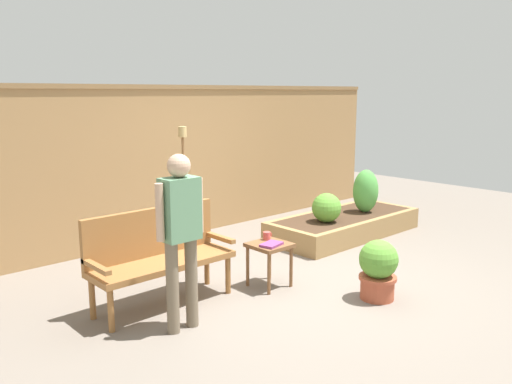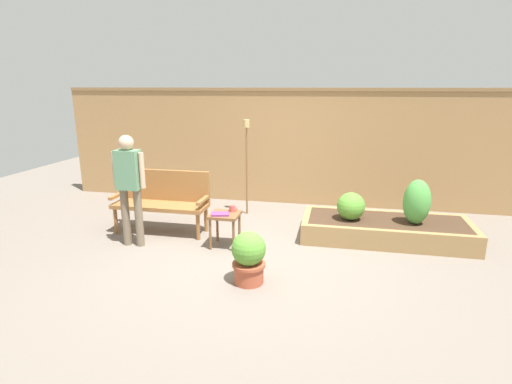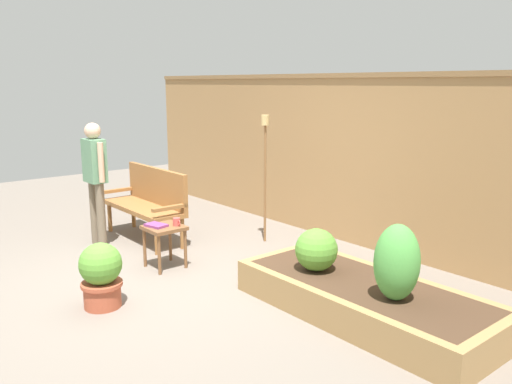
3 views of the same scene
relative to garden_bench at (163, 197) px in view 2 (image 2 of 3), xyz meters
The scene contains 12 objects.
ground_plane 1.71m from the garden_bench, 24.40° to the right, with size 14.00×14.00×0.00m, color #70665B.
fence_back 2.49m from the garden_bench, 52.67° to the left, with size 8.40×0.14×2.16m.
garden_bench is the anchor object (origin of this frame).
side_table 1.20m from the garden_bench, 20.88° to the right, with size 0.40×0.40×0.48m.
cup_on_table 1.23m from the garden_bench, 14.46° to the right, with size 0.12×0.08×0.09m.
book_on_table 1.18m from the garden_bench, 25.04° to the right, with size 0.24×0.16×0.03m, color #7F3875.
potted_boxwood 2.21m from the garden_bench, 40.15° to the right, with size 0.39×0.39×0.61m.
raised_planter_bed 3.38m from the garden_bench, ahead, with size 2.40×1.00×0.30m.
shrub_near_bench 2.84m from the garden_bench, ahead, with size 0.40×0.40×0.40m.
shrub_far_corner 3.73m from the garden_bench, ahead, with size 0.37×0.37×0.64m.
tiki_torch 1.64m from the garden_bench, 45.11° to the left, with size 0.10×0.10×1.65m.
person_by_bench 0.78m from the garden_bench, 104.31° to the right, with size 0.47×0.20×1.56m.
Camera 2 is at (1.14, -4.83, 2.19)m, focal length 28.10 mm.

